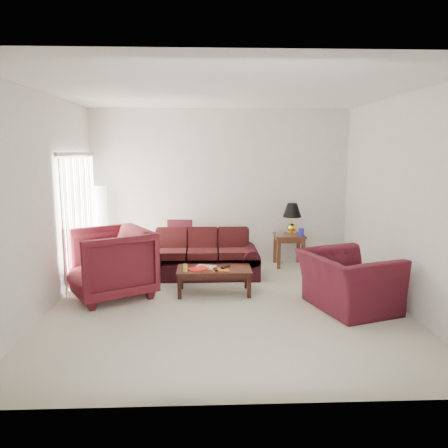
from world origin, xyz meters
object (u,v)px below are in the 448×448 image
(sofa, at_px, (203,254))
(floor_lamp, at_px, (102,227))
(coffee_table, at_px, (214,281))
(armchair_left, at_px, (109,263))
(armchair_right, at_px, (348,281))
(end_table, at_px, (289,250))

(sofa, xyz_separation_m, floor_lamp, (-1.90, 0.74, 0.38))
(floor_lamp, height_order, coffee_table, floor_lamp)
(sofa, distance_m, armchair_left, 1.73)
(floor_lamp, bearing_deg, sofa, -21.15)
(armchair_right, bearing_deg, armchair_left, 61.19)
(sofa, bearing_deg, end_table, 21.57)
(armchair_left, relative_size, armchair_right, 0.95)
(sofa, height_order, coffee_table, sofa)
(sofa, relative_size, armchair_left, 1.70)
(coffee_table, bearing_deg, armchair_left, 164.21)
(sofa, bearing_deg, coffee_table, -79.49)
(floor_lamp, xyz_separation_m, coffee_table, (2.09, -1.66, -0.58))
(armchair_right, height_order, coffee_table, armchair_right)
(sofa, relative_size, coffee_table, 1.72)
(sofa, xyz_separation_m, coffee_table, (0.19, -0.92, -0.20))
(armchair_right, xyz_separation_m, coffee_table, (-1.87, 0.73, -0.20))
(end_table, bearing_deg, sofa, -157.57)
(end_table, xyz_separation_m, coffee_table, (-1.48, -1.61, -0.11))
(end_table, xyz_separation_m, floor_lamp, (-3.57, 0.05, 0.48))
(armchair_right, bearing_deg, end_table, -8.60)
(armchair_left, height_order, armchair_right, armchair_left)
(sofa, distance_m, armchair_right, 2.64)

